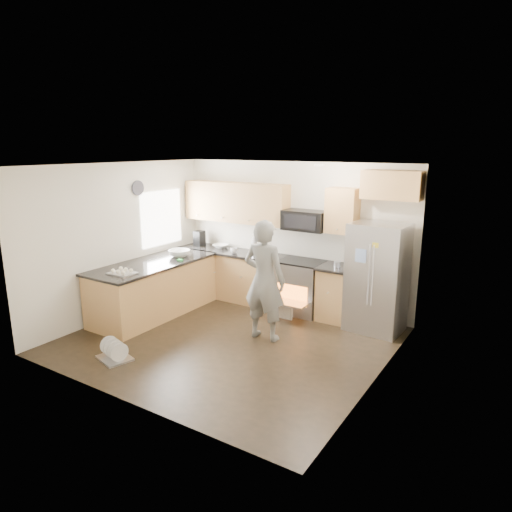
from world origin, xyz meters
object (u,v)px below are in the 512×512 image
Objects in this scene: stove_range at (301,275)px; refrigerator at (377,278)px; dish_rack at (114,354)px; person at (264,280)px.

stove_range is 1.04× the size of refrigerator.
dish_rack is (-2.68, -2.94, -0.78)m from refrigerator.
person is at bearing -87.89° from stove_range.
person is (-1.32, -1.22, 0.06)m from refrigerator.
stove_range is 3.30× the size of dish_rack.
dish_rack is (-1.32, -3.03, -0.60)m from stove_range.
person is (0.05, -1.31, 0.24)m from stove_range.
refrigerator is 3.17× the size of dish_rack.
person is 3.37× the size of dish_rack.
stove_range is at bearing -90.94° from person.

